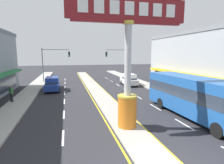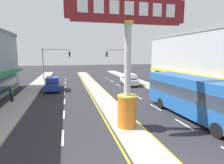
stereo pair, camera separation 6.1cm
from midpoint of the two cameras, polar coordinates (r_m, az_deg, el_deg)
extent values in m
cube|color=#A39E93|center=(24.85, -4.97, -2.83)|extent=(2.00, 52.00, 0.14)
cube|color=#9E9B93|center=(23.12, -26.23, -4.56)|extent=(2.39, 60.00, 0.18)
cube|color=#9E9B93|center=(25.91, 15.39, -2.59)|extent=(2.39, 60.00, 0.18)
cube|color=silver|center=(11.97, -15.51, -16.63)|extent=(0.14, 2.20, 0.01)
cube|color=silver|center=(16.06, -15.22, -9.93)|extent=(0.14, 2.20, 0.01)
cube|color=silver|center=(20.28, -15.05, -5.98)|extent=(0.14, 2.20, 0.01)
cube|color=silver|center=(24.57, -14.94, -3.39)|extent=(0.14, 2.20, 0.01)
cube|color=silver|center=(28.88, -14.86, -1.58)|extent=(0.14, 2.20, 0.01)
cube|color=silver|center=(33.22, -14.80, -0.24)|extent=(0.14, 2.20, 0.01)
cube|color=silver|center=(37.58, -14.76, 0.79)|extent=(0.14, 2.20, 0.01)
cube|color=silver|center=(14.50, 21.84, -12.34)|extent=(0.14, 2.20, 0.01)
cube|color=silver|center=(18.02, 13.55, -7.79)|extent=(0.14, 2.20, 0.01)
cube|color=silver|center=(21.87, 8.18, -4.68)|extent=(0.14, 2.20, 0.01)
cube|color=silver|center=(25.89, 4.47, -2.49)|extent=(0.14, 2.20, 0.01)
cube|color=silver|center=(30.02, 1.78, -0.90)|extent=(0.14, 2.20, 0.01)
cube|color=silver|center=(34.22, -0.25, 0.31)|extent=(0.14, 2.20, 0.01)
cube|color=silver|center=(38.46, -1.84, 1.26)|extent=(0.14, 2.20, 0.01)
cube|color=yellow|center=(24.71, -7.68, -3.10)|extent=(0.12, 52.00, 0.01)
cube|color=yellow|center=(25.08, -2.30, -2.85)|extent=(0.12, 52.00, 0.01)
cylinder|color=orange|center=(12.47, 4.73, -9.44)|extent=(1.28, 1.28, 2.09)
cylinder|color=gold|center=(12.16, 4.79, -4.49)|extent=(1.35, 1.35, 0.12)
cylinder|color=#B7B7BC|center=(11.84, 4.95, 6.95)|extent=(0.45, 0.45, 4.95)
cylinder|color=gold|center=(12.00, 5.11, 18.35)|extent=(0.72, 0.72, 0.20)
cube|color=maroon|center=(12.17, 5.16, 22.22)|extent=(7.88, 0.24, 1.47)
cube|color=maroon|center=(12.01, 5.11, 18.44)|extent=(7.25, 0.29, 0.16)
cube|color=white|center=(11.43, -9.47, 23.03)|extent=(0.61, 0.06, 0.81)
cube|color=white|center=(11.55, -4.33, 22.96)|extent=(0.61, 0.06, 0.81)
cube|color=white|center=(11.76, 0.65, 22.74)|extent=(0.61, 0.06, 0.81)
cube|color=white|center=(12.03, 5.42, 22.38)|extent=(0.61, 0.06, 0.81)
cube|color=white|center=(12.37, 9.92, 21.91)|extent=(0.61, 0.06, 0.81)
cube|color=white|center=(12.78, 14.13, 21.35)|extent=(0.61, 0.06, 0.81)
cube|color=white|center=(13.24, 18.03, 20.74)|extent=(0.61, 0.06, 0.81)
cube|color=#999EA3|center=(27.48, 30.20, 4.99)|extent=(8.66, 20.44, 7.61)
cube|color=slate|center=(27.59, 30.86, 13.35)|extent=(8.83, 20.85, 0.45)
cube|color=gold|center=(24.48, 21.94, 2.41)|extent=(0.90, 17.37, 0.30)
cube|color=#283342|center=(24.86, 22.56, -0.13)|extent=(0.08, 16.76, 2.00)
cylinder|color=slate|center=(34.06, -21.25, 4.91)|extent=(0.16, 0.16, 6.20)
cylinder|color=slate|center=(33.81, -17.58, 9.83)|extent=(4.62, 0.12, 0.12)
cube|color=black|center=(33.59, -13.55, 8.62)|extent=(0.32, 0.24, 0.92)
sphere|color=black|center=(33.45, -13.57, 9.13)|extent=(0.17, 0.17, 0.17)
sphere|color=black|center=(33.45, -13.55, 8.62)|extent=(0.17, 0.17, 0.17)
sphere|color=#19D83F|center=(33.45, -13.53, 8.11)|extent=(0.17, 0.17, 0.17)
cylinder|color=slate|center=(35.26, 5.49, 5.59)|extent=(0.16, 0.16, 6.20)
cylinder|color=slate|center=(34.51, 1.89, 10.20)|extent=(4.62, 0.12, 0.12)
cube|color=black|center=(33.77, -1.85, 8.86)|extent=(0.32, 0.24, 0.92)
sphere|color=black|center=(33.64, -1.80, 9.37)|extent=(0.17, 0.17, 0.17)
sphere|color=black|center=(33.63, -1.80, 8.86)|extent=(0.17, 0.17, 0.17)
sphere|color=#19D83F|center=(33.64, -1.80, 8.35)|extent=(0.17, 0.17, 0.17)
cube|color=#1E5199|center=(15.43, 25.90, -4.32)|extent=(2.97, 11.30, 2.90)
cube|color=#283342|center=(15.37, 25.98, -3.23)|extent=(2.99, 11.07, 0.90)
cube|color=#283342|center=(19.74, 15.05, -0.28)|extent=(2.30, 0.18, 1.40)
cube|color=black|center=(19.61, 15.16, 2.61)|extent=(1.75, 0.15, 0.30)
cylinder|color=black|center=(17.74, 15.21, -6.52)|extent=(0.32, 0.97, 0.96)
cylinder|color=black|center=(19.03, 21.13, -5.77)|extent=(0.32, 0.97, 0.96)
cylinder|color=black|center=(13.06, 30.49, -13.09)|extent=(0.32, 0.97, 0.96)
cube|color=navy|center=(26.45, -18.53, -1.16)|extent=(1.98, 4.63, 0.80)
cube|color=navy|center=(26.51, -18.60, 0.61)|extent=(1.72, 2.88, 0.80)
cube|color=#283342|center=(26.55, -18.57, 0.02)|extent=(1.76, 2.91, 0.24)
cylinder|color=black|center=(25.07, -16.67, -2.44)|extent=(0.23, 0.68, 0.68)
cylinder|color=black|center=(25.18, -20.65, -2.59)|extent=(0.23, 0.68, 0.68)
cylinder|color=black|center=(27.88, -16.55, -1.32)|extent=(0.23, 0.68, 0.68)
cylinder|color=black|center=(27.98, -20.13, -1.46)|extent=(0.23, 0.68, 0.68)
cube|color=white|center=(29.60, 5.32, 0.29)|extent=(2.16, 4.70, 0.80)
cube|color=white|center=(29.31, 5.45, 1.79)|extent=(1.83, 2.94, 0.80)
cube|color=#283342|center=(29.35, 5.44, 1.25)|extent=(1.87, 2.97, 0.24)
cylinder|color=black|center=(30.78, 3.01, -0.03)|extent=(0.26, 0.69, 0.68)
cylinder|color=black|center=(31.25, 6.12, 0.07)|extent=(0.26, 0.69, 0.68)
cylinder|color=black|center=(28.06, 4.41, -0.91)|extent=(0.26, 0.69, 0.68)
cylinder|color=black|center=(28.57, 7.80, -0.79)|extent=(0.26, 0.69, 0.68)
cylinder|color=black|center=(21.43, -29.65, -4.36)|extent=(0.14, 0.14, 0.88)
cylinder|color=black|center=(21.40, -29.28, -4.35)|extent=(0.14, 0.14, 0.88)
cube|color=#336B3D|center=(21.28, -29.61, -2.46)|extent=(0.45, 0.42, 0.56)
sphere|color=#8C6647|center=(21.21, -29.69, -1.43)|extent=(0.22, 0.22, 0.22)
camera|label=1|loc=(0.03, -90.11, -0.02)|focal=28.68mm
camera|label=2|loc=(0.03, 89.89, 0.02)|focal=28.68mm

